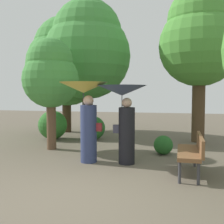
# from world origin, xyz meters

# --- Properties ---
(ground_plane) EXTENTS (40.00, 40.00, 0.00)m
(ground_plane) POSITION_xyz_m (0.00, 0.00, 0.00)
(ground_plane) COLOR brown
(person_left) EXTENTS (1.18, 1.18, 1.97)m
(person_left) POSITION_xyz_m (-0.54, 2.19, 1.41)
(person_left) COLOR navy
(person_left) RESTS_ON ground
(person_right) EXTENTS (1.19, 1.19, 1.89)m
(person_right) POSITION_xyz_m (0.40, 2.25, 1.36)
(person_right) COLOR black
(person_right) RESTS_ON ground
(park_bench) EXTENTS (0.49, 1.50, 0.83)m
(park_bench) POSITION_xyz_m (1.97, 1.71, 0.51)
(park_bench) COLOR #38383D
(park_bench) RESTS_ON ground
(tree_near_left) EXTENTS (3.43, 3.43, 5.41)m
(tree_near_left) POSITION_xyz_m (-1.90, 6.36, 3.45)
(tree_near_left) COLOR #4C3823
(tree_near_left) RESTS_ON ground
(tree_mid_left) EXTENTS (1.69, 1.69, 3.34)m
(tree_mid_left) POSITION_xyz_m (-2.07, 3.44, 2.27)
(tree_mid_left) COLOR brown
(tree_mid_left) RESTS_ON ground
(tree_mid_right) EXTENTS (2.80, 2.80, 5.34)m
(tree_mid_right) POSITION_xyz_m (2.33, 5.87, 3.60)
(tree_mid_right) COLOR #4C3823
(tree_mid_right) RESTS_ON ground
(tree_far_back) EXTENTS (3.45, 3.45, 5.02)m
(tree_far_back) POSITION_xyz_m (-3.12, 7.12, 3.12)
(tree_far_back) COLOR #42301E
(tree_far_back) RESTS_ON ground
(bush_path_left) EXTENTS (0.86, 0.86, 0.86)m
(bush_path_left) POSITION_xyz_m (-1.36, 5.42, 0.43)
(bush_path_left) COLOR #235B23
(bush_path_left) RESTS_ON ground
(bush_path_right) EXTENTS (0.53, 0.53, 0.53)m
(bush_path_right) POSITION_xyz_m (1.27, 3.49, 0.27)
(bush_path_right) COLOR #235B23
(bush_path_right) RESTS_ON ground
(bush_behind_bench) EXTENTS (1.06, 1.06, 1.06)m
(bush_behind_bench) POSITION_xyz_m (-2.85, 5.14, 0.53)
(bush_behind_bench) COLOR #2D6B28
(bush_behind_bench) RESTS_ON ground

